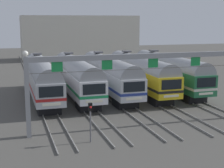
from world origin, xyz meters
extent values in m
plane|color=#4C4944|center=(0.00, 0.00, 0.00)|extent=(160.00, 160.00, 0.00)
cube|color=gray|center=(-9.00, 17.00, 0.07)|extent=(0.07, 70.00, 0.15)
cube|color=gray|center=(-7.57, 17.00, 0.07)|extent=(0.07, 70.00, 0.15)
cube|color=gray|center=(-4.86, 17.00, 0.07)|extent=(0.07, 70.00, 0.15)
cube|color=gray|center=(-3.43, 17.00, 0.07)|extent=(0.07, 70.00, 0.15)
cube|color=gray|center=(-0.72, 17.00, 0.07)|extent=(0.07, 70.00, 0.15)
cube|color=gray|center=(0.72, 17.00, 0.07)|extent=(0.07, 70.00, 0.15)
cube|color=gray|center=(3.43, 17.00, 0.07)|extent=(0.07, 70.00, 0.15)
cube|color=gray|center=(4.86, 17.00, 0.07)|extent=(0.07, 70.00, 0.15)
cube|color=gray|center=(7.57, 17.00, 0.07)|extent=(0.07, 70.00, 0.15)
cube|color=gray|center=(9.00, 17.00, 0.07)|extent=(0.07, 70.00, 0.15)
cube|color=#B2B5BA|center=(-8.29, 0.00, 2.23)|extent=(2.85, 18.00, 2.35)
cube|color=#B21E1E|center=(-8.29, 0.00, 1.87)|extent=(2.88, 18.02, 0.28)
cylinder|color=gray|center=(-8.29, 0.00, 3.40)|extent=(2.74, 17.64, 2.74)
cube|color=black|center=(-8.29, -9.02, 2.70)|extent=(2.28, 0.06, 1.03)
cube|color=silver|center=(-8.29, -9.02, 1.47)|extent=(1.71, 0.05, 0.24)
cube|color=black|center=(-8.29, -6.30, 0.53)|extent=(2.28, 2.60, 1.05)
cube|color=black|center=(-8.29, 6.30, 0.53)|extent=(2.28, 2.60, 1.05)
cube|color=#4C4C51|center=(-8.29, 5.04, 4.95)|extent=(1.10, 1.10, 0.20)
cube|color=white|center=(-4.14, 0.00, 2.23)|extent=(2.85, 18.00, 2.35)
cube|color=#198C4C|center=(-4.14, 0.00, 1.87)|extent=(2.88, 18.02, 0.28)
cylinder|color=gray|center=(-4.14, 0.00, 3.40)|extent=(2.74, 17.64, 2.74)
cube|color=black|center=(-4.14, -9.02, 2.70)|extent=(2.28, 0.06, 1.03)
cube|color=silver|center=(-4.14, -9.02, 1.47)|extent=(1.71, 0.05, 0.24)
cube|color=black|center=(-4.14, -6.30, 0.53)|extent=(2.28, 2.60, 1.05)
cube|color=black|center=(-4.14, 6.30, 0.53)|extent=(2.28, 2.60, 1.05)
cube|color=#4C4C51|center=(-4.14, 5.04, 4.95)|extent=(1.10, 1.10, 0.20)
cube|color=silver|center=(0.00, 0.00, 2.23)|extent=(2.85, 18.00, 2.35)
cube|color=navy|center=(0.00, 0.00, 1.87)|extent=(2.88, 18.02, 0.28)
cylinder|color=gray|center=(0.00, 0.00, 3.40)|extent=(2.74, 17.64, 2.74)
cube|color=black|center=(0.00, -9.02, 2.70)|extent=(2.28, 0.06, 1.03)
cube|color=silver|center=(0.00, -9.02, 1.47)|extent=(1.71, 0.05, 0.24)
cube|color=black|center=(0.00, -6.30, 0.53)|extent=(2.28, 2.60, 1.05)
cube|color=black|center=(0.00, 6.30, 0.53)|extent=(2.28, 2.60, 1.05)
cube|color=#4C4C51|center=(0.00, 5.04, 4.95)|extent=(1.10, 1.10, 0.20)
cube|color=gold|center=(4.14, 0.00, 2.23)|extent=(2.85, 18.00, 2.35)
cube|color=black|center=(4.14, 0.00, 1.87)|extent=(2.88, 18.02, 0.28)
cylinder|color=gray|center=(4.14, 0.00, 3.40)|extent=(2.74, 17.64, 2.74)
cube|color=black|center=(4.14, -9.02, 2.70)|extent=(2.28, 0.06, 1.03)
cube|color=silver|center=(4.14, -9.02, 1.47)|extent=(1.71, 0.05, 0.24)
cube|color=black|center=(4.14, -6.30, 0.53)|extent=(2.28, 2.60, 1.05)
cube|color=black|center=(4.14, 6.30, 0.53)|extent=(2.28, 2.60, 1.05)
cube|color=#4C4C51|center=(4.14, 5.04, 4.95)|extent=(1.10, 1.10, 0.20)
cube|color=#236B42|center=(8.29, 0.00, 2.23)|extent=(2.85, 18.00, 2.35)
cube|color=silver|center=(8.29, 0.00, 1.87)|extent=(2.88, 18.02, 0.28)
cylinder|color=gray|center=(8.29, 0.00, 3.40)|extent=(2.74, 17.64, 2.74)
cube|color=black|center=(8.29, -9.02, 2.70)|extent=(2.28, 0.06, 1.03)
cube|color=silver|center=(8.29, -9.02, 1.47)|extent=(1.71, 0.05, 0.24)
cube|color=black|center=(8.29, -6.30, 0.53)|extent=(2.28, 2.60, 1.05)
cube|color=black|center=(8.29, 6.30, 0.53)|extent=(2.28, 2.60, 1.05)
cube|color=#4C4C51|center=(8.29, 5.04, 4.95)|extent=(1.10, 1.10, 0.20)
cube|color=gray|center=(-10.69, -13.50, 3.25)|extent=(0.36, 0.36, 6.50)
cube|color=gray|center=(0.00, -13.50, 6.25)|extent=(21.37, 0.32, 0.44)
cube|color=#198C3F|center=(-8.29, -13.50, 5.63)|extent=(0.90, 0.08, 0.80)
cube|color=#198C3F|center=(-4.14, -13.50, 5.63)|extent=(0.90, 0.08, 0.80)
cube|color=#198C3F|center=(0.00, -13.50, 5.63)|extent=(0.90, 0.08, 0.80)
cube|color=#198C3F|center=(4.14, -13.50, 5.63)|extent=(0.90, 0.08, 0.80)
sphere|color=white|center=(-10.69, -13.50, 6.75)|extent=(0.44, 0.44, 0.44)
cylinder|color=#3F382D|center=(0.00, -13.50, 5.15)|extent=(21.37, 0.03, 0.03)
cylinder|color=#59595E|center=(-6.21, -16.01, 1.58)|extent=(0.12, 0.12, 3.16)
cube|color=black|center=(-6.21, -16.01, 2.81)|extent=(0.28, 0.24, 0.60)
sphere|color=red|center=(-6.21, -16.15, 2.81)|extent=(0.18, 0.18, 0.18)
cube|color=beige|center=(4.97, 41.97, 5.19)|extent=(27.46, 10.00, 10.39)
camera|label=1|loc=(-12.00, -40.51, 9.25)|focal=54.82mm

